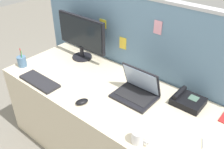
% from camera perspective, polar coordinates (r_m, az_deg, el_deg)
% --- Properties ---
extents(desk, '(1.90, 0.77, 0.72)m').
position_cam_1_polar(desk, '(2.23, -0.84, -11.03)').
color(desk, beige).
rests_on(desk, ground_plane).
extents(cubicle_divider, '(2.29, 0.08, 1.39)m').
position_cam_1_polar(cubicle_divider, '(2.29, 6.01, 0.86)').
color(cubicle_divider, '#6084A3').
rests_on(cubicle_divider, ground_plane).
extents(desktop_monitor, '(0.57, 0.19, 0.42)m').
position_cam_1_polar(desktop_monitor, '(2.37, -7.12, 9.08)').
color(desktop_monitor, black).
rests_on(desktop_monitor, desk).
extents(laptop, '(0.32, 0.25, 0.24)m').
position_cam_1_polar(laptop, '(1.91, 5.85, -3.45)').
color(laptop, black).
rests_on(laptop, desk).
extents(desk_phone, '(0.22, 0.19, 0.09)m').
position_cam_1_polar(desk_phone, '(1.92, 17.02, -5.73)').
color(desk_phone, black).
rests_on(desk_phone, desk).
extents(keyboard_main, '(0.38, 0.14, 0.02)m').
position_cam_1_polar(keyboard_main, '(2.16, -16.40, -1.52)').
color(keyboard_main, '#232328').
rests_on(keyboard_main, desk).
extents(computer_mouse_right_hand, '(0.09, 0.11, 0.03)m').
position_cam_1_polar(computer_mouse_right_hand, '(1.86, -6.99, -6.24)').
color(computer_mouse_right_hand, black).
rests_on(computer_mouse_right_hand, desk).
extents(pen_cup, '(0.08, 0.08, 0.17)m').
position_cam_1_polar(pen_cup, '(2.43, -20.08, 2.89)').
color(pen_cup, '#4C7093').
rests_on(pen_cup, desk).
extents(cell_phone_silver_slab, '(0.11, 0.14, 0.01)m').
position_cam_1_polar(cell_phone_silver_slab, '(1.66, 21.31, -15.33)').
color(cell_phone_silver_slab, '#B7BAC1').
rests_on(cell_phone_silver_slab, desk).
extents(coffee_mug, '(0.12, 0.09, 0.09)m').
position_cam_1_polar(coffee_mug, '(1.56, 6.18, -14.13)').
color(coffee_mug, white).
rests_on(coffee_mug, desk).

